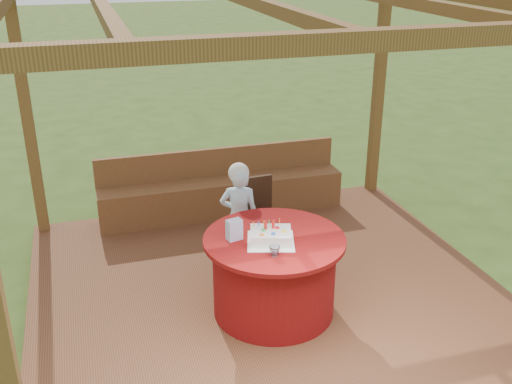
# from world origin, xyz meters

# --- Properties ---
(ground) EXTENTS (60.00, 60.00, 0.00)m
(ground) POSITION_xyz_m (0.00, 0.00, 0.00)
(ground) COLOR #324D19
(ground) RESTS_ON ground
(deck) EXTENTS (4.50, 4.00, 0.12)m
(deck) POSITION_xyz_m (0.00, 0.00, 0.06)
(deck) COLOR brown
(deck) RESTS_ON ground
(pergola) EXTENTS (4.50, 4.00, 2.72)m
(pergola) POSITION_xyz_m (0.00, 0.00, 2.41)
(pergola) COLOR brown
(pergola) RESTS_ON deck
(bench) EXTENTS (3.00, 0.42, 0.80)m
(bench) POSITION_xyz_m (0.00, 1.72, 0.38)
(bench) COLOR brown
(bench) RESTS_ON deck
(table) EXTENTS (1.26, 1.26, 0.75)m
(table) POSITION_xyz_m (-0.05, -0.49, 0.50)
(table) COLOR maroon
(table) RESTS_ON deck
(chair) EXTENTS (0.45, 0.45, 0.88)m
(chair) POSITION_xyz_m (0.09, 0.54, 0.60)
(chair) COLOR #321C0F
(chair) RESTS_ON deck
(elderly_woman) EXTENTS (0.46, 0.37, 1.13)m
(elderly_woman) POSITION_xyz_m (-0.12, 0.44, 0.70)
(elderly_woman) COLOR #ABE0FF
(elderly_woman) RESTS_ON deck
(birthday_cake) EXTENTS (0.50, 0.50, 0.18)m
(birthday_cake) POSITION_xyz_m (-0.11, -0.55, 0.93)
(birthday_cake) COLOR white
(birthday_cake) RESTS_ON table
(gift_bag) EXTENTS (0.15, 0.11, 0.19)m
(gift_bag) POSITION_xyz_m (-0.40, -0.42, 0.97)
(gift_bag) COLOR #C781B4
(gift_bag) RESTS_ON table
(drinking_glass) EXTENTS (0.11, 0.11, 0.08)m
(drinking_glass) POSITION_xyz_m (-0.15, -0.80, 0.91)
(drinking_glass) COLOR white
(drinking_glass) RESTS_ON table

